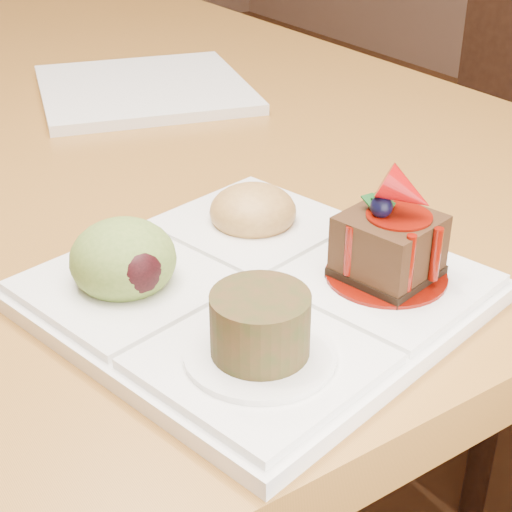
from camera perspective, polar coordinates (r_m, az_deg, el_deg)
ground at (r=1.54m, az=-17.13°, el=-14.64°), size 6.00×6.00×0.00m
sampler_plate at (r=0.51m, az=-0.43°, el=-1.41°), size 0.30×0.30×0.10m
second_plate at (r=0.95m, az=-8.17°, el=11.95°), size 0.29×0.29×0.01m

